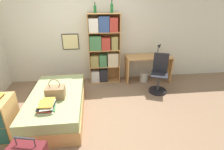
{
  "coord_description": "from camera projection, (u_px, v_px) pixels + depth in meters",
  "views": [
    {
      "loc": [
        0.09,
        -3.13,
        2.27
      ],
      "look_at": [
        0.46,
        0.19,
        0.75
      ],
      "focal_mm": 28.0,
      "sensor_mm": 36.0,
      "label": 1
    }
  ],
  "objects": [
    {
      "name": "bottle_brown",
      "position": [
        112.0,
        8.0,
        4.3
      ],
      "size": [
        0.07,
        0.07,
        0.29
      ],
      "color": "#1E6B2D",
      "rests_on": "bookcase"
    },
    {
      "name": "bookcase",
      "position": [
        103.0,
        49.0,
        4.71
      ],
      "size": [
        0.83,
        0.34,
        1.88
      ],
      "color": "tan",
      "rests_on": "ground_plane"
    },
    {
      "name": "waste_bin",
      "position": [
        144.0,
        77.0,
        5.04
      ],
      "size": [
        0.22,
        0.22,
        0.25
      ],
      "color": "#B7B2A8",
      "rests_on": "ground_plane"
    },
    {
      "name": "bottle_green",
      "position": [
        95.0,
        9.0,
        4.3
      ],
      "size": [
        0.07,
        0.07,
        0.25
      ],
      "color": "#1E6B2D",
      "rests_on": "bookcase"
    },
    {
      "name": "desk_chair",
      "position": [
        159.0,
        79.0,
        4.43
      ],
      "size": [
        0.52,
        0.52,
        0.99
      ],
      "color": "black",
      "rests_on": "ground_plane"
    },
    {
      "name": "desk",
      "position": [
        148.0,
        63.0,
        4.94
      ],
      "size": [
        1.27,
        0.53,
        0.74
      ],
      "color": "tan",
      "rests_on": "ground_plane"
    },
    {
      "name": "desk_lamp",
      "position": [
        159.0,
        47.0,
        4.8
      ],
      "size": [
        0.17,
        0.12,
        0.36
      ],
      "color": "black",
      "rests_on": "desk"
    },
    {
      "name": "bed",
      "position": [
        57.0,
        104.0,
        3.61
      ],
      "size": [
        1.05,
        1.88,
        0.47
      ],
      "color": "tan",
      "rests_on": "ground_plane"
    },
    {
      "name": "book_stack_on_bed",
      "position": [
        47.0,
        106.0,
        3.02
      ],
      "size": [
        0.3,
        0.4,
        0.13
      ],
      "color": "beige",
      "rests_on": "bed"
    },
    {
      "name": "wall_back",
      "position": [
        89.0,
        35.0,
        4.74
      ],
      "size": [
        10.0,
        0.09,
        2.6
      ],
      "color": "beige",
      "rests_on": "ground_plane"
    },
    {
      "name": "ground_plane",
      "position": [
        92.0,
        111.0,
        3.76
      ],
      "size": [
        14.0,
        14.0,
        0.0
      ],
      "primitive_type": "plane",
      "color": "#84664C"
    },
    {
      "name": "handbag",
      "position": [
        55.0,
        92.0,
        3.33
      ],
      "size": [
        0.35,
        0.24,
        0.4
      ],
      "color": "#93704C",
      "rests_on": "bed"
    }
  ]
}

